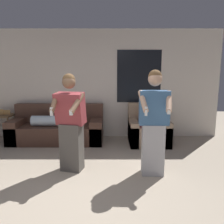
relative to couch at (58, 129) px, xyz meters
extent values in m
plane|color=tan|center=(0.74, -2.67, -0.31)|extent=(14.00, 14.00, 0.00)
cube|color=silver|center=(0.74, 0.46, 1.04)|extent=(6.57, 0.06, 2.70)
cube|color=black|center=(1.99, 0.43, 1.24)|extent=(1.10, 0.01, 1.30)
cube|color=#472D23|center=(0.00, -0.05, -0.10)|extent=(2.17, 0.86, 0.42)
cube|color=#472D23|center=(0.00, 0.27, 0.34)|extent=(2.17, 0.22, 0.47)
cube|color=#472D23|center=(-0.95, -0.05, -0.03)|extent=(0.28, 0.86, 0.56)
cube|color=#472D23|center=(0.95, -0.05, -0.03)|extent=(0.28, 0.86, 0.56)
cylinder|color=silver|center=(0.00, -0.16, 0.23)|extent=(1.10, 0.24, 0.24)
cube|color=#937A60|center=(2.17, -0.15, -0.08)|extent=(0.90, 0.92, 0.46)
cube|color=#937A60|center=(2.17, 0.21, 0.38)|extent=(0.90, 0.20, 0.45)
cube|color=#937A60|center=(1.80, -0.15, -0.03)|extent=(0.18, 0.92, 0.56)
cube|color=#937A60|center=(2.53, -0.15, -0.03)|extent=(0.18, 0.92, 0.56)
cube|color=#994C51|center=(2.17, -0.20, 0.16)|extent=(0.77, 0.73, 0.01)
cube|color=#A87F56|center=(2.17, -0.08, 0.34)|extent=(0.36, 0.14, 0.36)
cube|color=brown|center=(-1.43, 0.17, 0.29)|extent=(0.58, 0.47, 0.04)
cylinder|color=brown|center=(-1.18, -0.03, -0.02)|extent=(0.04, 0.04, 0.59)
cylinder|color=brown|center=(-1.18, 0.36, -0.02)|extent=(0.04, 0.04, 0.59)
cube|color=tan|center=(-1.43, 0.17, 0.37)|extent=(0.13, 0.02, 0.15)
cube|color=tan|center=(-1.28, 0.19, 0.36)|extent=(0.16, 0.02, 0.13)
cube|color=#56514C|center=(0.64, -1.61, 0.09)|extent=(0.39, 0.32, 0.80)
cube|color=#99383D|center=(0.63, -1.63, 0.74)|extent=(0.52, 0.40, 0.54)
sphere|color=brown|center=(0.63, -1.64, 1.17)|extent=(0.21, 0.21, 0.21)
sphere|color=brown|center=(0.63, -1.63, 1.20)|extent=(0.20, 0.20, 0.20)
cylinder|color=brown|center=(0.41, -1.73, 0.86)|extent=(0.10, 0.36, 0.31)
cube|color=white|center=(0.40, -1.88, 0.74)|extent=(0.04, 0.04, 0.13)
cylinder|color=brown|center=(0.78, -1.82, 0.86)|extent=(0.23, 0.35, 0.31)
cube|color=white|center=(0.71, -1.96, 0.74)|extent=(0.05, 0.05, 0.08)
cube|color=#B2B2B7|center=(1.97, -1.76, 0.10)|extent=(0.35, 0.25, 0.83)
cube|color=#3D6693|center=(1.97, -1.76, 0.78)|extent=(0.47, 0.25, 0.53)
sphere|color=tan|center=(1.97, -1.76, 1.22)|extent=(0.22, 0.22, 0.22)
sphere|color=brown|center=(1.97, -1.75, 1.26)|extent=(0.21, 0.21, 0.21)
cylinder|color=tan|center=(1.77, -1.91, 0.90)|extent=(0.13, 0.36, 0.31)
cube|color=white|center=(1.80, -2.06, 0.77)|extent=(0.04, 0.04, 0.13)
cylinder|color=tan|center=(2.15, -1.92, 0.90)|extent=(0.16, 0.37, 0.31)
cube|color=white|center=(2.12, -2.07, 0.77)|extent=(0.05, 0.04, 0.08)
camera|label=1|loc=(1.31, -5.11, 1.29)|focal=35.00mm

